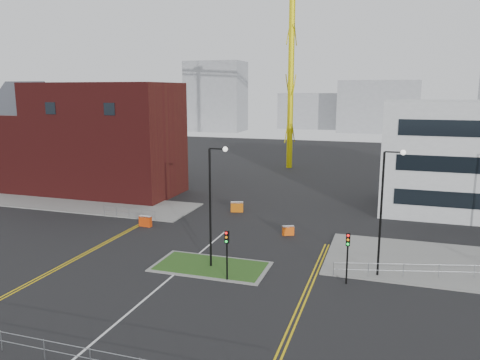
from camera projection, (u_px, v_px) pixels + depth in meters
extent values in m
plane|color=black|center=(132.00, 310.00, 28.36)|extent=(200.00, 200.00, 0.00)
cube|color=slate|center=(80.00, 203.00, 54.94)|extent=(28.00, 8.00, 0.12)
cube|color=slate|center=(211.00, 267.00, 35.22)|extent=(8.60, 4.60, 0.08)
cube|color=#204918|center=(211.00, 266.00, 35.22)|extent=(8.00, 4.00, 0.12)
cube|color=#4F1413|center=(106.00, 139.00, 59.23)|extent=(18.00, 10.00, 14.00)
cube|color=black|center=(50.00, 108.00, 54.98)|extent=(1.40, 0.10, 1.40)
cube|color=black|center=(109.00, 109.00, 52.57)|extent=(1.40, 0.10, 1.40)
cube|color=#4F1413|center=(30.00, 151.00, 63.23)|extent=(6.00, 10.00, 10.00)
cube|color=#2D3038|center=(27.00, 114.00, 62.28)|extent=(6.40, 8.49, 8.49)
cylinder|color=yellow|center=(291.00, 69.00, 77.22)|extent=(1.00, 1.00, 32.98)
cylinder|color=black|center=(210.00, 209.00, 34.38)|extent=(0.16, 0.16, 9.00)
cylinder|color=black|center=(217.00, 149.00, 33.34)|extent=(1.20, 0.10, 0.10)
sphere|color=silver|center=(225.00, 149.00, 33.16)|extent=(0.36, 0.36, 0.36)
cylinder|color=black|center=(381.00, 216.00, 32.62)|extent=(0.16, 0.16, 9.00)
cylinder|color=black|center=(394.00, 152.00, 31.59)|extent=(1.20, 0.10, 0.10)
sphere|color=silver|center=(403.00, 152.00, 31.41)|extent=(0.36, 0.36, 0.36)
cylinder|color=black|center=(227.00, 260.00, 32.47)|extent=(0.12, 0.12, 3.00)
cube|color=black|center=(227.00, 237.00, 32.15)|extent=(0.28, 0.22, 0.90)
sphere|color=red|center=(226.00, 233.00, 31.97)|extent=(0.18, 0.18, 0.18)
sphere|color=orange|center=(226.00, 237.00, 32.03)|extent=(0.18, 0.18, 0.18)
sphere|color=#0CCC33|center=(226.00, 241.00, 32.09)|extent=(0.18, 0.18, 0.18)
cylinder|color=black|center=(347.00, 263.00, 31.93)|extent=(0.12, 0.12, 3.00)
cube|color=black|center=(348.00, 239.00, 31.60)|extent=(0.28, 0.22, 0.90)
sphere|color=red|center=(348.00, 236.00, 31.43)|extent=(0.18, 0.18, 0.18)
sphere|color=orange|center=(348.00, 240.00, 31.48)|extent=(0.18, 0.18, 0.18)
sphere|color=#0CCC33|center=(348.00, 244.00, 31.54)|extent=(0.18, 0.18, 0.18)
cylinder|color=gray|center=(66.00, 345.00, 22.55)|extent=(24.00, 0.04, 0.04)
cylinder|color=gray|center=(67.00, 354.00, 22.65)|extent=(24.00, 0.04, 0.04)
cylinder|color=gray|center=(129.00, 209.00, 48.30)|extent=(6.00, 0.04, 0.04)
cylinder|color=gray|center=(129.00, 213.00, 48.39)|extent=(6.00, 0.04, 0.04)
cylinder|color=gray|center=(104.00, 211.00, 49.30)|extent=(0.05, 0.05, 1.10)
cylinder|color=gray|center=(155.00, 216.00, 47.49)|extent=(0.05, 0.05, 1.10)
cylinder|color=gray|center=(475.00, 265.00, 32.72)|extent=(19.01, 5.04, 0.04)
cylinder|color=gray|center=(474.00, 272.00, 32.81)|extent=(19.01, 5.04, 0.04)
cylinder|color=gray|center=(333.00, 269.00, 33.34)|extent=(0.05, 0.05, 1.10)
cube|color=silver|center=(148.00, 296.00, 30.23)|extent=(0.15, 30.00, 0.01)
cube|color=gold|center=(101.00, 244.00, 40.42)|extent=(0.12, 24.00, 0.01)
cube|color=gold|center=(104.00, 245.00, 40.33)|extent=(0.12, 24.00, 0.01)
cube|color=gold|center=(305.00, 291.00, 31.10)|extent=(0.12, 20.00, 0.01)
cube|color=gold|center=(309.00, 291.00, 31.01)|extent=(0.12, 20.00, 0.01)
cube|color=gray|center=(216.00, 97.00, 150.46)|extent=(18.00, 12.00, 22.00)
cube|color=gray|center=(378.00, 107.00, 145.28)|extent=(24.00, 12.00, 16.00)
cube|color=gray|center=(324.00, 111.00, 160.43)|extent=(30.00, 12.00, 12.00)
cube|color=#C7390B|center=(145.00, 221.00, 45.62)|extent=(1.30, 0.54, 1.06)
cube|color=silver|center=(145.00, 216.00, 45.53)|extent=(1.30, 0.54, 0.13)
cube|color=#C65D0B|center=(237.00, 207.00, 51.04)|extent=(1.42, 0.82, 1.12)
cube|color=silver|center=(237.00, 202.00, 50.94)|extent=(1.42, 0.82, 0.13)
cube|color=#F1580D|center=(288.00, 231.00, 42.87)|extent=(1.11, 0.76, 0.88)
cube|color=silver|center=(288.00, 226.00, 42.79)|extent=(1.11, 0.76, 0.11)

